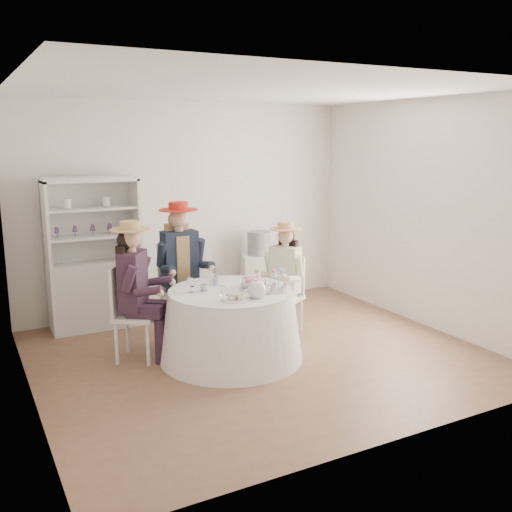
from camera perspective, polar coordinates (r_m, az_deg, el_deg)
name	(u,v)px	position (r m, az deg, el deg)	size (l,w,h in m)	color
ground	(260,355)	(6.10, 0.45, -9.87)	(4.50, 4.50, 0.00)	brown
ceiling	(261,90)	(5.69, 0.49, 16.30)	(4.50, 4.50, 0.00)	white
wall_back	(188,207)	(7.55, -6.80, 4.84)	(4.50, 4.50, 0.00)	silver
wall_front	(396,268)	(4.13, 13.80, -1.19)	(4.50, 4.50, 0.00)	silver
wall_left	(21,249)	(5.09, -22.41, 0.67)	(4.50, 4.50, 0.00)	silver
wall_right	(427,215)	(7.09, 16.73, 3.98)	(4.50, 4.50, 0.00)	silver
tea_table	(231,325)	(5.91, -2.51, -6.87)	(1.47, 1.47, 0.73)	white
hutch	(95,275)	(7.06, -15.79, -1.85)	(1.16, 0.65, 1.81)	silver
side_table	(259,279)	(7.79, 0.30, -2.36)	(0.45, 0.45, 0.69)	silver
hatbox	(259,243)	(7.69, 0.31, 1.30)	(0.32, 0.32, 0.32)	black
guest_left	(135,283)	(5.88, -11.98, -2.65)	(0.62, 0.58, 1.44)	silver
guest_mid	(181,261)	(6.55, -7.56, -0.48)	(0.55, 0.58, 1.54)	silver
guest_right	(284,272)	(6.54, 2.83, -1.59)	(0.56, 0.52, 1.31)	silver
spare_chair	(196,282)	(7.14, -6.00, -2.59)	(0.43, 0.43, 0.91)	silver
teacup_a	(204,288)	(5.77, -5.22, -3.23)	(0.08, 0.08, 0.06)	white
teacup_b	(216,282)	(6.01, -4.04, -2.58)	(0.07, 0.07, 0.07)	white
teacup_c	(246,282)	(5.99, -0.99, -2.57)	(0.09, 0.09, 0.07)	white
flower_bowl	(251,286)	(5.85, -0.51, -2.99)	(0.24, 0.24, 0.06)	white
flower_arrangement	(253,282)	(5.81, -0.33, -2.57)	(0.16, 0.17, 0.06)	pink
table_teapot	(257,289)	(5.50, 0.08, -3.36)	(0.26, 0.18, 0.20)	white
sandwich_plate	(235,299)	(5.44, -2.07, -4.30)	(0.26, 0.26, 0.06)	white
cupcake_stand	(279,283)	(5.75, 2.28, -2.71)	(0.23, 0.23, 0.22)	white
stemware_set	(231,283)	(5.78, -2.55, -2.71)	(0.85, 0.82, 0.15)	white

